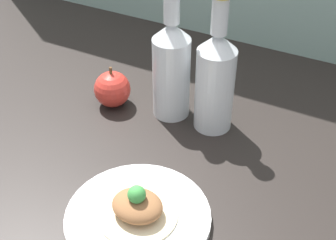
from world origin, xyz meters
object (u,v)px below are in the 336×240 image
(cider_bottle_left, at_px, (171,66))
(apple, at_px, (112,89))
(cider_bottle_right, at_px, (215,78))
(plate, at_px, (138,217))
(plated_food, at_px, (137,207))

(cider_bottle_left, height_order, apple, cider_bottle_left)
(cider_bottle_left, xyz_separation_m, apple, (-0.13, -0.03, -0.08))
(cider_bottle_left, bearing_deg, cider_bottle_right, 0.00)
(plate, height_order, apple, apple)
(plated_food, bearing_deg, plate, 0.00)
(cider_bottle_left, bearing_deg, plate, -73.09)
(cider_bottle_left, distance_m, apple, 0.15)
(plate, relative_size, cider_bottle_right, 0.82)
(plated_food, bearing_deg, cider_bottle_left, 106.91)
(plated_food, height_order, cider_bottle_right, cider_bottle_right)
(plated_food, bearing_deg, cider_bottle_right, 88.61)
(plated_food, height_order, cider_bottle_left, cider_bottle_left)
(cider_bottle_left, bearing_deg, plated_food, -73.09)
(plate, height_order, cider_bottle_left, cider_bottle_left)
(plated_food, relative_size, apple, 1.41)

